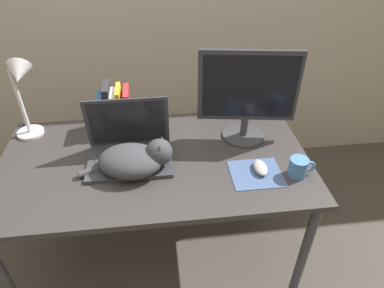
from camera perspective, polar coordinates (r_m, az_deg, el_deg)
desk at (r=1.64m, az=-6.10°, el=-4.47°), size 1.43×0.77×0.76m
laptop at (r=1.59m, az=-10.42°, el=-0.77°), size 0.38×0.26×0.28m
cat at (r=1.50m, az=-9.39°, el=-2.52°), size 0.42×0.26×0.15m
external_monitor at (r=1.63m, az=9.28°, el=8.23°), size 0.46×0.21×0.45m
mousepad at (r=1.53m, az=10.62°, el=-4.87°), size 0.22×0.20×0.00m
computer_mouse at (r=1.54m, az=11.32°, el=-3.85°), size 0.06×0.11×0.03m
book_row at (r=1.79m, az=-12.73°, el=5.75°), size 0.16×0.15×0.25m
desk_lamp at (r=1.77m, az=-26.64°, el=8.48°), size 0.17×0.17×0.42m
mug at (r=1.54m, az=17.37°, el=-3.73°), size 0.12×0.08×0.09m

